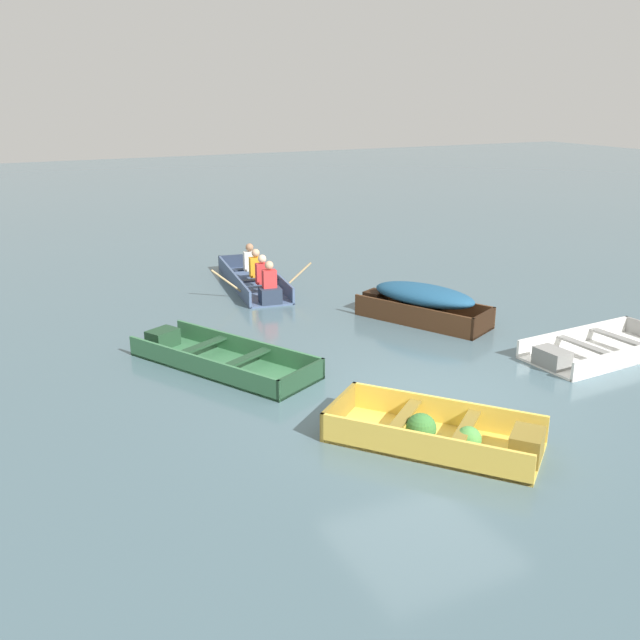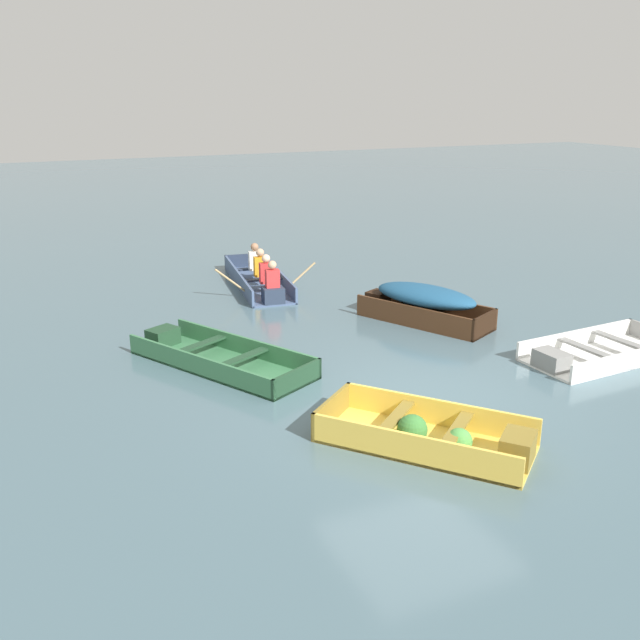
% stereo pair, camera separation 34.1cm
% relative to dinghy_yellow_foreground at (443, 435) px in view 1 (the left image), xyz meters
% --- Properties ---
extents(ground_plane, '(80.00, 80.00, 0.00)m').
position_rel_dinghy_yellow_foreground_xyz_m(ground_plane, '(0.68, 1.30, -0.16)').
color(ground_plane, '#47606B').
extents(dinghy_yellow_foreground, '(2.54, 2.75, 0.42)m').
position_rel_dinghy_yellow_foreground_xyz_m(dinghy_yellow_foreground, '(0.00, 0.00, 0.00)').
color(dinghy_yellow_foreground, '#E5BC47').
rests_on(dinghy_yellow_foreground, ground).
extents(skiff_dark_varnish_near_moored, '(1.93, 2.69, 0.72)m').
position_rel_dinghy_yellow_foreground_xyz_m(skiff_dark_varnish_near_moored, '(2.60, 4.36, 0.26)').
color(skiff_dark_varnish_near_moored, '#4C2D19').
rests_on(skiff_dark_varnish_near_moored, ground).
extents(skiff_green_mid_moored, '(2.47, 3.37, 0.33)m').
position_rel_dinghy_yellow_foreground_xyz_m(skiff_green_mid_moored, '(-1.65, 3.90, -0.05)').
color(skiff_green_mid_moored, '#387047').
rests_on(skiff_green_mid_moored, ground).
extents(skiff_white_far_moored, '(2.75, 1.35, 0.32)m').
position_rel_dinghy_yellow_foreground_xyz_m(skiff_white_far_moored, '(4.14, 1.46, -0.05)').
color(skiff_white_far_moored, white).
rests_on(skiff_white_far_moored, ground).
extents(rowboat_slate_blue_with_crew, '(2.19, 3.58, 0.92)m').
position_rel_dinghy_yellow_foreground_xyz_m(rowboat_slate_blue_with_crew, '(0.60, 7.93, 0.08)').
color(rowboat_slate_blue_with_crew, '#475B7F').
rests_on(rowboat_slate_blue_with_crew, ground).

